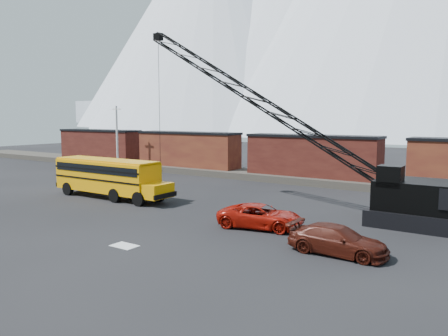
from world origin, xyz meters
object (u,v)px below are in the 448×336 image
object	(u,v)px
red_pickup	(261,216)
maroon_suv	(338,240)
crawler_crane	(271,108)
school_bus	(109,176)

from	to	relation	value
red_pickup	maroon_suv	xyz separation A→B (m)	(5.59, -2.35, -0.01)
maroon_suv	crawler_crane	bearing A→B (deg)	45.43
school_bus	crawler_crane	size ratio (longest dim) A/B	0.49
maroon_suv	red_pickup	bearing A→B (deg)	67.97
school_bus	crawler_crane	xyz separation A→B (m)	(12.73, 4.14, 5.49)
red_pickup	crawler_crane	world-z (taller)	crawler_crane
school_bus	maroon_suv	bearing A→B (deg)	-10.95
red_pickup	maroon_suv	size ratio (longest dim) A/B	1.06
school_bus	red_pickup	distance (m)	15.34
school_bus	maroon_suv	xyz separation A→B (m)	(20.80, -4.03, -1.09)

